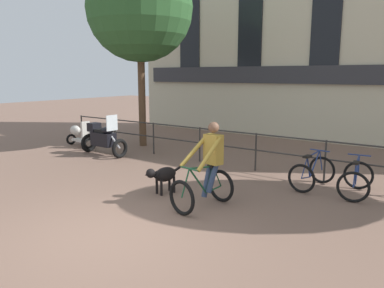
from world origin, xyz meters
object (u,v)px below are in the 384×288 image
object	(u,v)px
parked_bicycle_near_lamp	(312,173)
parked_scooter	(79,134)
parked_motorcycle	(103,138)
parked_bicycle_mid_left	(356,180)
cyclist_with_bike	(207,169)
dog	(163,175)

from	to	relation	value
parked_bicycle_near_lamp	parked_scooter	xyz separation A→B (m)	(-8.65, 0.03, 0.10)
parked_motorcycle	parked_bicycle_mid_left	xyz separation A→B (m)	(7.73, 0.44, -0.20)
cyclist_with_bike	parked_motorcycle	world-z (taller)	cyclist_with_bike
cyclist_with_bike	parked_scooter	xyz separation A→B (m)	(-7.38, 2.52, -0.30)
parked_bicycle_near_lamp	dog	bearing A→B (deg)	50.71
dog	parked_scooter	size ratio (longest dim) A/B	0.72
dog	parked_bicycle_near_lamp	world-z (taller)	parked_bicycle_near_lamp
parked_bicycle_mid_left	parked_scooter	xyz separation A→B (m)	(-9.62, 0.03, 0.10)
dog	parked_motorcycle	distance (m)	4.69
dog	cyclist_with_bike	bearing A→B (deg)	10.21
dog	parked_scooter	bearing A→B (deg)	172.85
cyclist_with_bike	parked_motorcycle	distance (m)	5.87
cyclist_with_bike	dog	size ratio (longest dim) A/B	1.80
dog	parked_bicycle_near_lamp	xyz separation A→B (m)	(2.51, 2.40, -0.07)
dog	parked_bicycle_mid_left	bearing A→B (deg)	49.01
parked_motorcycle	parked_bicycle_mid_left	world-z (taller)	parked_motorcycle
parked_motorcycle	parked_bicycle_mid_left	size ratio (longest dim) A/B	1.44
parked_scooter	parked_motorcycle	bearing A→B (deg)	-98.07
parked_motorcycle	parked_scooter	xyz separation A→B (m)	(-1.88, 0.46, -0.10)
parked_bicycle_mid_left	parked_bicycle_near_lamp	bearing A→B (deg)	-7.08
dog	parked_bicycle_mid_left	world-z (taller)	parked_bicycle_mid_left
cyclist_with_bike	parked_scooter	world-z (taller)	cyclist_with_bike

